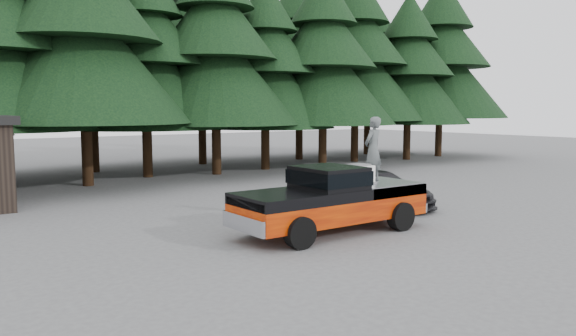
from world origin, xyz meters
TOP-DOWN VIEW (x-y plane):
  - ground at (0.00, 0.00)m, footprint 120.00×120.00m
  - pickup_truck at (1.68, 0.36)m, footprint 6.00×2.04m
  - truck_cab at (1.58, 0.36)m, footprint 1.66×1.90m
  - air_compressor at (2.74, 0.37)m, footprint 0.82×0.71m
  - man_on_bed at (3.50, 0.57)m, footprint 0.82×0.65m
  - parked_car at (5.89, 2.66)m, footprint 2.03×4.55m
  - treeline at (0.42, 17.20)m, footprint 60.15×16.05m

SIDE VIEW (x-z plane):
  - ground at x=0.00m, z-range 0.00..0.00m
  - parked_car at x=5.89m, z-range 0.00..1.30m
  - pickup_truck at x=1.68m, z-range 0.00..1.33m
  - air_compressor at x=2.74m, z-range 1.33..1.86m
  - truck_cab at x=1.58m, z-range 1.33..1.92m
  - man_on_bed at x=3.50m, z-range 1.33..3.30m
  - treeline at x=0.42m, z-range -1.03..16.47m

